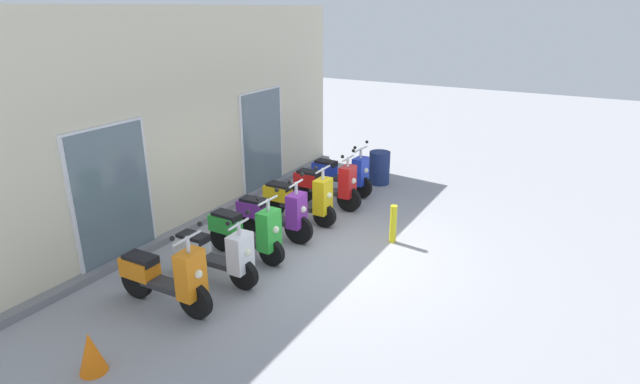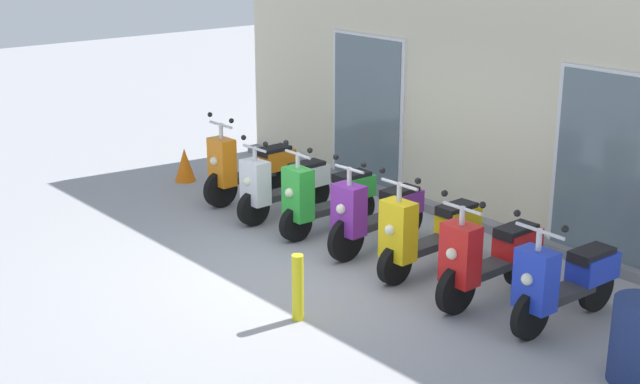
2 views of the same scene
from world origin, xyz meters
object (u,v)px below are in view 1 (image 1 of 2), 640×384
object	(u,v)px
scooter_blue	(342,173)
trash_bin	(379,168)
scooter_green	(247,231)
scooter_purple	(274,213)
curb_bollard	(393,224)
scooter_orange	(166,277)
scooter_red	(327,185)
scooter_yellow	(300,199)
scooter_white	(215,254)
traffic_cone	(91,353)

from	to	relation	value
scooter_blue	trash_bin	xyz separation A→B (m)	(1.09, -0.44, -0.10)
scooter_green	scooter_blue	distance (m)	3.57
scooter_purple	scooter_blue	distance (m)	2.70
scooter_blue	curb_bollard	distance (m)	2.65
scooter_orange	scooter_blue	xyz separation A→B (m)	(5.34, 0.01, -0.00)
scooter_red	curb_bollard	distance (m)	2.07
scooter_yellow	scooter_red	xyz separation A→B (m)	(0.95, -0.07, 0.01)
trash_bin	scooter_white	bearing A→B (deg)	176.49
scooter_green	trash_bin	bearing A→B (deg)	-4.60
scooter_yellow	scooter_blue	distance (m)	1.82
scooter_red	scooter_white	bearing A→B (deg)	-179.89
scooter_red	trash_bin	distance (m)	1.99
scooter_red	scooter_purple	bearing A→B (deg)	177.13
scooter_green	curb_bollard	size ratio (longest dim) A/B	2.16
trash_bin	scooter_red	bearing A→B (deg)	170.03
scooter_yellow	scooter_blue	size ratio (longest dim) A/B	1.04
scooter_purple	traffic_cone	size ratio (longest dim) A/B	3.10
scooter_purple	traffic_cone	bearing A→B (deg)	-176.78
trash_bin	curb_bollard	xyz separation A→B (m)	(-2.88, -1.50, -0.04)
scooter_purple	curb_bollard	bearing A→B (deg)	-64.93
scooter_orange	trash_bin	bearing A→B (deg)	-3.86
scooter_green	scooter_purple	xyz separation A→B (m)	(0.87, 0.06, -0.00)
scooter_blue	traffic_cone	xyz separation A→B (m)	(-6.74, -0.24, -0.23)
scooter_white	scooter_yellow	size ratio (longest dim) A/B	0.96
curb_bollard	scooter_purple	bearing A→B (deg)	115.07
scooter_white	scooter_blue	distance (m)	4.41
scooter_blue	curb_bollard	xyz separation A→B (m)	(-1.79, -1.95, -0.14)
curb_bollard	trash_bin	bearing A→B (deg)	27.60
curb_bollard	scooter_orange	bearing A→B (deg)	151.32
scooter_orange	scooter_white	world-z (taller)	scooter_orange
curb_bollard	scooter_blue	bearing A→B (deg)	47.40
scooter_red	curb_bollard	size ratio (longest dim) A/B	2.30
scooter_red	trash_bin	world-z (taller)	scooter_red
scooter_purple	curb_bollard	xyz separation A→B (m)	(0.91, -1.94, -0.14)
scooter_green	scooter_purple	world-z (taller)	scooter_purple
scooter_white	trash_bin	distance (m)	5.51
scooter_purple	scooter_yellow	size ratio (longest dim) A/B	1.00
scooter_purple	scooter_yellow	xyz separation A→B (m)	(0.88, -0.02, -0.00)
scooter_red	scooter_orange	bearing A→B (deg)	178.85
scooter_red	scooter_green	bearing A→B (deg)	179.36
scooter_white	scooter_purple	bearing A→B (deg)	3.30
scooter_purple	scooter_yellow	bearing A→B (deg)	-1.33
traffic_cone	trash_bin	xyz separation A→B (m)	(7.83, -0.21, 0.13)
scooter_yellow	scooter_red	world-z (taller)	scooter_yellow
scooter_green	traffic_cone	xyz separation A→B (m)	(-3.18, -0.17, -0.23)
scooter_blue	traffic_cone	size ratio (longest dim) A/B	2.98
scooter_yellow	traffic_cone	distance (m)	4.93
scooter_yellow	curb_bollard	distance (m)	1.92
scooter_green	traffic_cone	size ratio (longest dim) A/B	2.91
scooter_white	scooter_yellow	distance (m)	2.60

